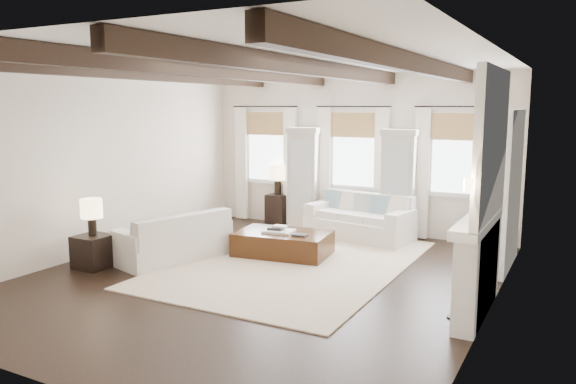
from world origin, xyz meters
The scene contains 16 objects.
ground centered at (0.00, 0.00, 0.00)m, with size 7.50×7.50×0.00m, color black.
room_shell centered at (0.75, 0.90, 1.89)m, with size 6.54×7.54×3.22m.
area_rug centered at (0.08, 0.91, 0.01)m, with size 3.44×4.90×0.02m, color beige.
sofa_back centered at (0.40, 3.11, 0.35)m, with size 2.15×1.23×0.87m.
sofa_left centered at (-1.74, 0.16, 0.32)m, with size 1.36×2.05×0.81m.
ottoman centered at (-0.31, 1.27, 0.21)m, with size 1.58×0.98×0.41m, color black.
tray centered at (-0.37, 1.23, 0.43)m, with size 0.50×0.38×0.04m, color white.
book_lower centered at (-0.43, 1.23, 0.47)m, with size 0.26×0.20×0.04m, color #262628.
book_upper centered at (-0.38, 1.27, 0.51)m, with size 0.22×0.17×0.03m, color beige.
book_loose centered at (0.07, 1.16, 0.43)m, with size 0.24×0.18×0.03m, color #262628.
side_table_front centered at (-2.63, -0.79, 0.26)m, with size 0.52×0.52×0.52m, color black.
lamp_front centered at (-2.63, -0.79, 0.92)m, with size 0.34×0.34×0.59m.
side_table_back centered at (-1.71, 3.59, 0.32)m, with size 0.43×0.43×0.64m, color black.
lamp_back centered at (-1.71, 3.59, 1.10)m, with size 0.39×0.39×0.67m.
candlestick_near centered at (2.90, -0.28, 0.30)m, with size 0.15×0.15×0.73m.
candlestick_far centered at (2.90, 0.15, 0.32)m, with size 0.15×0.15×0.76m.
Camera 1 is at (4.21, -6.99, 2.55)m, focal length 35.00 mm.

